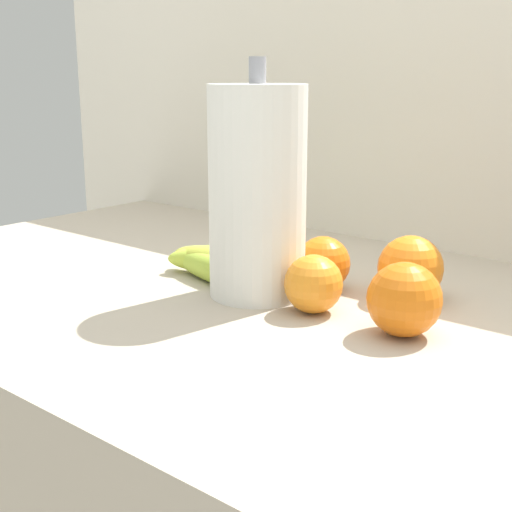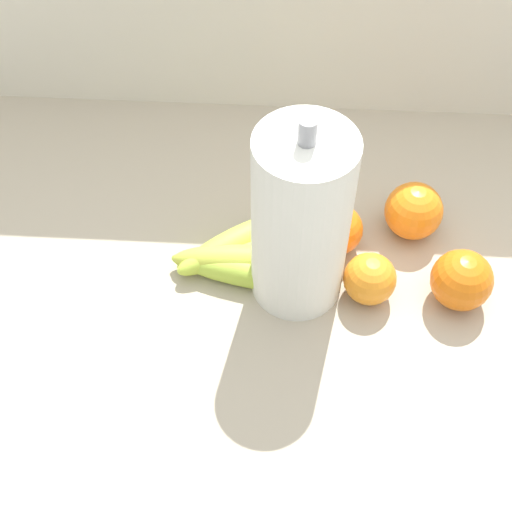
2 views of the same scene
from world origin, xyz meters
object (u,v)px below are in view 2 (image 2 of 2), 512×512
(orange_back_left, at_px, (414,211))
(paper_towel_roll, at_px, (301,221))
(banana_bunch, at_px, (242,258))
(orange_far_right, at_px, (370,279))
(orange_center, at_px, (337,229))
(orange_right, at_px, (462,280))

(orange_back_left, xyz_separation_m, paper_towel_roll, (-0.15, -0.10, 0.09))
(banana_bunch, distance_m, orange_far_right, 0.17)
(banana_bunch, bearing_deg, orange_far_right, -11.95)
(orange_center, bearing_deg, orange_right, -26.72)
(orange_back_left, distance_m, orange_far_right, 0.13)
(banana_bunch, xyz_separation_m, paper_towel_roll, (0.07, -0.02, 0.11))
(orange_center, relative_size, orange_far_right, 1.02)
(banana_bunch, height_order, orange_center, orange_center)
(banana_bunch, height_order, orange_right, orange_right)
(orange_right, distance_m, orange_far_right, 0.11)
(orange_back_left, relative_size, paper_towel_roll, 0.28)
(banana_bunch, relative_size, paper_towel_roll, 0.73)
(orange_right, bearing_deg, orange_back_left, 114.63)
(banana_bunch, distance_m, orange_right, 0.28)
(orange_far_right, bearing_deg, orange_center, 117.22)
(orange_back_left, xyz_separation_m, orange_right, (0.05, -0.11, -0.00))
(orange_far_right, bearing_deg, orange_right, 0.29)
(banana_bunch, xyz_separation_m, orange_center, (0.12, 0.04, 0.01))
(orange_back_left, height_order, orange_center, orange_back_left)
(orange_back_left, bearing_deg, orange_right, -65.37)
(orange_back_left, distance_m, paper_towel_roll, 0.20)
(orange_center, bearing_deg, orange_back_left, 18.36)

